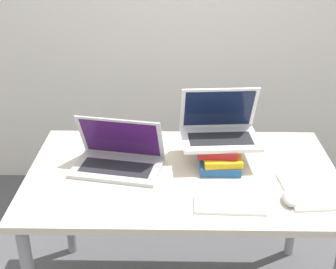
{
  "coord_description": "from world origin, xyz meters",
  "views": [
    {
      "loc": [
        -0.03,
        -1.33,
        1.76
      ],
      "look_at": [
        -0.06,
        0.4,
        0.9
      ],
      "focal_mm": 50.0,
      "sensor_mm": 36.0,
      "label": 1
    }
  ],
  "objects_px": {
    "book_stack": "(219,152)",
    "laptop_left": "(118,157)",
    "laptop_on_books": "(219,129)",
    "mouse": "(289,199)",
    "wireless_keyboard": "(230,205)",
    "notepad": "(312,191)"
  },
  "relations": [
    {
      "from": "wireless_keyboard",
      "to": "notepad",
      "type": "relative_size",
      "value": 0.96
    },
    {
      "from": "book_stack",
      "to": "laptop_on_books",
      "type": "relative_size",
      "value": 0.78
    },
    {
      "from": "book_stack",
      "to": "laptop_left",
      "type": "bearing_deg",
      "value": -173.05
    },
    {
      "from": "laptop_left",
      "to": "laptop_on_books",
      "type": "height_order",
      "value": "laptop_on_books"
    },
    {
      "from": "laptop_left",
      "to": "wireless_keyboard",
      "type": "relative_size",
      "value": 1.5
    },
    {
      "from": "wireless_keyboard",
      "to": "notepad",
      "type": "distance_m",
      "value": 0.35
    },
    {
      "from": "laptop_on_books",
      "to": "wireless_keyboard",
      "type": "relative_size",
      "value": 1.29
    },
    {
      "from": "notepad",
      "to": "wireless_keyboard",
      "type": "bearing_deg",
      "value": -163.0
    },
    {
      "from": "laptop_left",
      "to": "wireless_keyboard",
      "type": "distance_m",
      "value": 0.54
    },
    {
      "from": "mouse",
      "to": "notepad",
      "type": "height_order",
      "value": "mouse"
    },
    {
      "from": "laptop_left",
      "to": "book_stack",
      "type": "bearing_deg",
      "value": 6.95
    },
    {
      "from": "book_stack",
      "to": "wireless_keyboard",
      "type": "distance_m",
      "value": 0.35
    },
    {
      "from": "wireless_keyboard",
      "to": "mouse",
      "type": "distance_m",
      "value": 0.23
    },
    {
      "from": "book_stack",
      "to": "notepad",
      "type": "bearing_deg",
      "value": -33.89
    },
    {
      "from": "book_stack",
      "to": "laptop_on_books",
      "type": "distance_m",
      "value": 0.1
    },
    {
      "from": "laptop_on_books",
      "to": "mouse",
      "type": "height_order",
      "value": "laptop_on_books"
    },
    {
      "from": "book_stack",
      "to": "wireless_keyboard",
      "type": "relative_size",
      "value": 1.0
    },
    {
      "from": "laptop_on_books",
      "to": "mouse",
      "type": "xyz_separation_m",
      "value": [
        0.25,
        -0.35,
        -0.13
      ]
    },
    {
      "from": "laptop_left",
      "to": "mouse",
      "type": "xyz_separation_m",
      "value": [
        0.69,
        -0.26,
        -0.03
      ]
    },
    {
      "from": "wireless_keyboard",
      "to": "notepad",
      "type": "height_order",
      "value": "wireless_keyboard"
    },
    {
      "from": "wireless_keyboard",
      "to": "notepad",
      "type": "bearing_deg",
      "value": 17.0
    },
    {
      "from": "laptop_on_books",
      "to": "laptop_left",
      "type": "bearing_deg",
      "value": -168.49
    }
  ]
}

